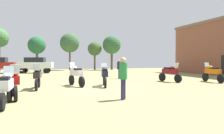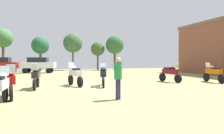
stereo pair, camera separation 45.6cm
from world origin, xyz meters
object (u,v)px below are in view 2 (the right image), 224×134
(motorcycle_2, at_px, (11,82))
(motorcycle_4, at_px, (213,73))
(person_1, at_px, (120,67))
(motorcycle_3, at_px, (36,76))
(motorcycle_9, at_px, (170,73))
(person_2, at_px, (118,75))
(motorcycle_6, at_px, (75,74))
(motorcycle_11, at_px, (1,86))
(tree_8, at_px, (3,39))
(car_3, at_px, (38,64))
(tree_1, at_px, (73,43))
(car_2, at_px, (0,64))
(tree_4, at_px, (40,46))
(tree_6, at_px, (115,45))
(tree_2, at_px, (98,49))
(motorcycle_12, at_px, (103,75))

(motorcycle_2, distance_m, motorcycle_4, 13.73)
(motorcycle_4, bearing_deg, person_1, 142.16)
(motorcycle_3, xyz_separation_m, motorcycle_9, (9.53, 1.22, -0.01))
(motorcycle_9, height_order, person_2, person_2)
(motorcycle_3, xyz_separation_m, motorcycle_6, (2.32, 0.77, 0.01))
(motorcycle_11, height_order, person_2, person_2)
(motorcycle_6, distance_m, tree_8, 22.89)
(car_3, relative_size, tree_1, 0.76)
(car_2, distance_m, tree_4, 7.92)
(motorcycle_6, height_order, tree_6, tree_6)
(motorcycle_6, bearing_deg, tree_6, 49.69)
(person_2, bearing_deg, tree_1, 40.77)
(car_3, xyz_separation_m, tree_8, (-5.20, 5.62, 3.66))
(car_3, bearing_deg, car_2, 99.22)
(person_1, xyz_separation_m, tree_2, (1.78, 17.63, 2.52))
(motorcycle_2, xyz_separation_m, tree_6, (12.08, 24.47, 3.45))
(motorcycle_9, distance_m, car_3, 18.09)
(motorcycle_12, xyz_separation_m, tree_4, (-4.79, 22.08, 3.19))
(motorcycle_3, relative_size, tree_6, 0.37)
(car_3, height_order, person_2, car_3)
(motorcycle_11, xyz_separation_m, car_3, (0.16, 20.54, 0.46))
(person_1, bearing_deg, motorcycle_6, -23.91)
(motorcycle_4, bearing_deg, tree_2, 102.20)
(car_3, height_order, tree_8, tree_8)
(motorcycle_2, height_order, car_3, car_3)
(motorcycle_11, distance_m, car_2, 21.21)
(tree_2, distance_m, tree_4, 9.28)
(tree_2, bearing_deg, person_1, -95.76)
(motorcycle_3, bearing_deg, motorcycle_9, -169.04)
(tree_2, height_order, tree_8, tree_8)
(tree_1, bearing_deg, motorcycle_2, -101.52)
(tree_1, bearing_deg, motorcycle_12, -90.70)
(motorcycle_9, relative_size, car_2, 0.47)
(person_2, relative_size, tree_8, 0.28)
(motorcycle_2, height_order, car_2, car_2)
(tree_2, distance_m, tree_8, 14.56)
(car_3, distance_m, person_2, 21.10)
(motorcycle_11, height_order, tree_1, tree_1)
(person_2, bearing_deg, motorcycle_2, 111.83)
(motorcycle_9, height_order, person_1, person_1)
(motorcycle_9, height_order, car_3, car_3)
(tree_4, xyz_separation_m, tree_8, (-5.21, -0.46, 0.92))
(car_2, bearing_deg, motorcycle_12, -145.65)
(motorcycle_12, height_order, tree_1, tree_1)
(motorcycle_4, bearing_deg, motorcycle_9, 162.25)
(car_3, relative_size, tree_2, 0.97)
(motorcycle_9, bearing_deg, car_3, -72.90)
(person_1, bearing_deg, motorcycle_12, -6.53)
(tree_1, bearing_deg, car_2, -147.40)
(motorcycle_11, xyz_separation_m, person_2, (4.49, -0.11, 0.34))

